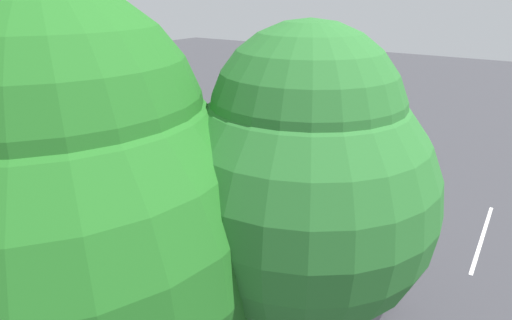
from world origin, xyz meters
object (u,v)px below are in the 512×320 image
object	(u,v)px
spectator_centre	(244,182)
parked_motorcycle_dark	(192,193)
spectator_far_left	(303,197)
spectator_right	(216,173)
spectator_left	(269,191)
tree_centre	(304,180)
parked_motorcycle_silver	(336,241)
spectator_far_right	(190,164)
stunt_motorcycle	(242,142)
traffic_cone	(263,164)
tree_left	(77,215)
tour_bus	(197,200)

from	to	relation	value
spectator_centre	parked_motorcycle_dark	xyz separation A→B (m)	(1.60, 0.77, -0.53)
spectator_far_left	spectator_right	bearing A→B (deg)	4.19
spectator_left	tree_centre	bearing A→B (deg)	125.39
spectator_far_left	tree_centre	bearing A→B (deg)	117.43
parked_motorcycle_silver	spectator_far_right	bearing A→B (deg)	-7.81
spectator_far_right	tree_centre	distance (m)	10.73
spectator_far_right	stunt_motorcycle	bearing A→B (deg)	-80.39
stunt_motorcycle	tree_centre	world-z (taller)	tree_centre
spectator_centre	parked_motorcycle_silver	bearing A→B (deg)	167.86
parked_motorcycle_silver	tree_centre	bearing A→B (deg)	108.16
parked_motorcycle_dark	spectator_left	bearing A→B (deg)	-166.47
traffic_cone	tree_left	bearing A→B (deg)	113.52
parked_motorcycle_dark	tree_centre	size ratio (longest dim) A/B	0.31
tour_bus	traffic_cone	bearing A→B (deg)	-73.15
tree_left	tour_bus	bearing A→B (deg)	-59.66
spectator_far_left	spectator_far_right	distance (m)	4.43
spectator_far_left	parked_motorcycle_silver	distance (m)	1.89
tour_bus	spectator_left	xyz separation A→B (m)	(-0.59, -2.62, -0.62)
spectator_centre	parked_motorcycle_dark	distance (m)	1.85
spectator_left	spectator_far_right	distance (m)	3.41
tour_bus	traffic_cone	size ratio (longest dim) A/B	16.45
parked_motorcycle_silver	stunt_motorcycle	world-z (taller)	stunt_motorcycle
tour_bus	traffic_cone	xyz separation A→B (m)	(1.78, -5.89, -1.34)
parked_motorcycle_dark	tree_left	distance (m)	9.66
parked_motorcycle_dark	traffic_cone	distance (m)	3.92
spectator_far_left	tour_bus	bearing A→B (deg)	61.17
spectator_far_right	parked_motorcycle_dark	bearing A→B (deg)	133.28
parked_motorcycle_dark	tree_centre	xyz separation A→B (m)	(-7.03, 5.55, 4.32)
parked_motorcycle_dark	spectator_centre	bearing A→B (deg)	-154.18
tree_left	stunt_motorcycle	bearing A→B (deg)	-61.42
spectator_centre	spectator_far_left	bearing A→B (deg)	-175.18
spectator_left	spectator_centre	world-z (taller)	spectator_left
tour_bus	traffic_cone	distance (m)	6.30
stunt_motorcycle	traffic_cone	bearing A→B (deg)	152.15
spectator_right	tree_centre	xyz separation A→B (m)	(-6.54, 6.27, 3.71)
spectator_far_left	parked_motorcycle_dark	distance (m)	3.81
spectator_left	stunt_motorcycle	distance (m)	5.86
traffic_cone	stunt_motorcycle	bearing A→B (deg)	-27.85
spectator_centre	spectator_far_right	bearing A→B (deg)	-1.04
spectator_centre	tree_centre	size ratio (longest dim) A/B	0.26
spectator_right	tree_left	distance (m)	9.74
spectator_right	tree_left	bearing A→B (deg)	120.20
tree_left	tree_centre	xyz separation A→B (m)	(-1.95, -1.62, 0.32)
spectator_far_left	spectator_right	xyz separation A→B (m)	(3.16, 0.23, 0.11)
spectator_centre	tree_centre	world-z (taller)	tree_centre
tour_bus	spectator_left	world-z (taller)	tour_bus
spectator_far_left	spectator_left	xyz separation A→B (m)	(1.02, 0.31, 0.04)
parked_motorcycle_dark	spectator_right	bearing A→B (deg)	-124.70
tree_left	tree_centre	bearing A→B (deg)	-140.19
spectator_far_right	spectator_left	bearing A→B (deg)	176.95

